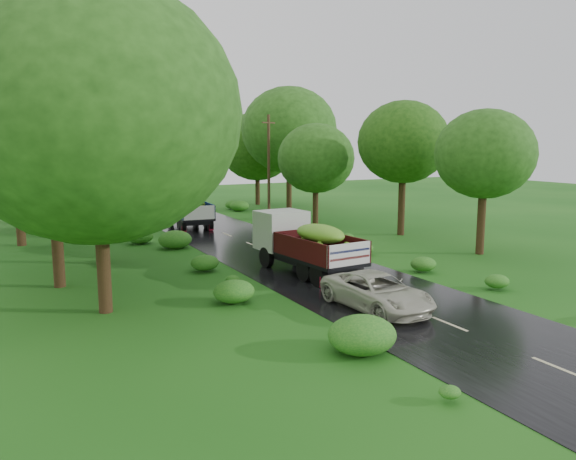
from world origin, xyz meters
TOP-DOWN VIEW (x-y plane):
  - ground at (0.00, 0.00)m, footprint 120.00×120.00m
  - road at (0.00, 5.00)m, footprint 6.50×80.00m
  - road_lines at (0.00, 6.00)m, footprint 0.12×69.60m
  - truck_near at (-0.64, 8.72)m, footprint 2.72×6.34m
  - truck_far at (-1.11, 24.57)m, footprint 2.55×6.12m
  - car at (-1.12, 2.42)m, footprint 2.37×4.65m
  - utility_pole at (4.98, 24.27)m, footprint 1.29×0.64m
  - trees_left at (-9.98, 19.67)m, footprint 7.31×33.33m
  - trees_right at (9.12, 24.06)m, footprint 5.96×30.49m
  - shrubs at (0.00, 14.00)m, footprint 11.90×44.00m

SIDE VIEW (x-z plane):
  - ground at x=0.00m, z-range 0.00..0.00m
  - road at x=0.00m, z-range 0.00..0.02m
  - road_lines at x=0.00m, z-range 0.02..0.02m
  - shrubs at x=0.00m, z-range 0.00..0.70m
  - car at x=-1.12m, z-range 0.02..1.28m
  - truck_far at x=-1.11m, z-range 0.17..2.68m
  - truck_near at x=-0.64m, z-range 0.17..2.77m
  - utility_pole at x=4.98m, z-range 0.12..7.92m
  - trees_right at x=9.12m, z-range 1.36..10.04m
  - trees_left at x=-9.98m, z-range 1.93..11.57m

